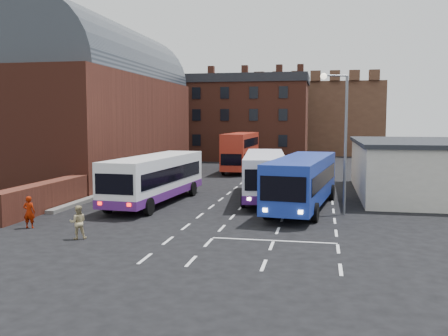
% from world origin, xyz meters
% --- Properties ---
extents(ground, '(180.00, 180.00, 0.00)m').
position_xyz_m(ground, '(0.00, 0.00, 0.00)').
color(ground, black).
extents(railway_station, '(12.00, 28.00, 16.00)m').
position_xyz_m(railway_station, '(-15.50, 21.00, 7.64)').
color(railway_station, '#602B1E').
rests_on(railway_station, ground).
extents(forecourt_wall, '(1.20, 10.00, 1.80)m').
position_xyz_m(forecourt_wall, '(-10.20, 2.00, 0.90)').
color(forecourt_wall, '#602B1E').
rests_on(forecourt_wall, ground).
extents(cream_building, '(10.40, 16.40, 4.25)m').
position_xyz_m(cream_building, '(15.00, 14.00, 2.16)').
color(cream_building, beige).
rests_on(cream_building, ground).
extents(brick_terrace, '(22.00, 10.00, 11.00)m').
position_xyz_m(brick_terrace, '(-6.00, 46.00, 5.50)').
color(brick_terrace, brown).
rests_on(brick_terrace, ground).
extents(castle_keep, '(22.00, 22.00, 12.00)m').
position_xyz_m(castle_keep, '(6.00, 66.00, 6.00)').
color(castle_keep, brown).
rests_on(castle_keep, ground).
extents(bus_white_outbound, '(3.75, 12.29, 3.31)m').
position_xyz_m(bus_white_outbound, '(-4.11, 6.28, 1.95)').
color(bus_white_outbound, white).
rests_on(bus_white_outbound, ground).
extents(bus_white_inbound, '(4.14, 12.46, 3.33)m').
position_xyz_m(bus_white_inbound, '(3.10, 9.77, 1.97)').
color(bus_white_inbound, white).
rests_on(bus_white_inbound, ground).
extents(bus_blue, '(4.38, 12.68, 3.39)m').
position_xyz_m(bus_blue, '(6.00, 5.90, 2.00)').
color(bus_blue, '#19319B').
rests_on(bus_blue, ground).
extents(bus_red_double, '(2.89, 10.87, 4.33)m').
position_xyz_m(bus_red_double, '(-1.74, 28.54, 2.30)').
color(bus_red_double, '#B12B19').
rests_on(bus_red_double, ground).
extents(street_lamp, '(1.65, 0.81, 8.57)m').
position_xyz_m(street_lamp, '(8.32, 4.33, 5.17)').
color(street_lamp, slate).
rests_on(street_lamp, ground).
extents(pedestrian_red, '(0.69, 0.50, 1.74)m').
position_xyz_m(pedestrian_red, '(-8.16, -2.72, 0.87)').
color(pedestrian_red, '#881702').
rests_on(pedestrian_red, ground).
extents(pedestrian_beige, '(0.99, 0.91, 1.65)m').
position_xyz_m(pedestrian_beige, '(-4.41, -4.48, 0.83)').
color(pedestrian_beige, tan).
rests_on(pedestrian_beige, ground).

